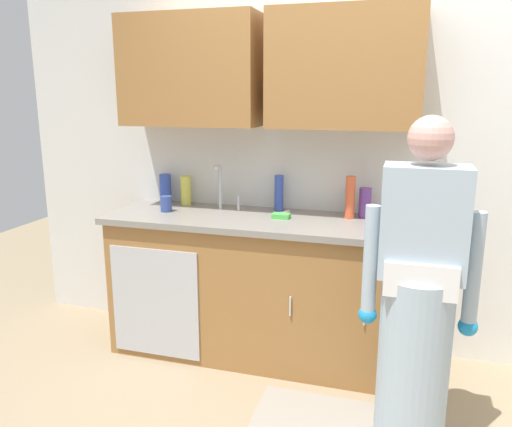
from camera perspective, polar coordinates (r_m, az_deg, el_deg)
kitchen_wall_with_uppers at (r=3.37m, az=8.57°, el=9.15°), size 4.80×0.44×2.70m
counter_cabinet at (r=3.40m, az=0.22°, el=-8.46°), size 1.90×0.62×0.90m
countertop at (r=3.26m, az=0.28°, el=-0.75°), size 1.96×0.66×0.04m
sink at (r=3.35m, az=-4.22°, el=-0.30°), size 0.50×0.36×0.35m
person_at_sink at (r=2.58m, az=17.53°, el=-10.64°), size 0.55×0.34×1.62m
floor_mat at (r=2.95m, az=8.03°, el=-22.21°), size 0.80×0.50×0.01m
bottle_water_tall at (r=3.29m, az=12.07°, el=1.17°), size 0.08×0.08×0.19m
bottle_soap at (r=3.63m, az=-7.85°, el=2.57°), size 0.07×0.07×0.20m
bottle_cleaner_spray at (r=3.41m, az=2.58°, el=2.29°), size 0.06×0.06×0.24m
bottle_water_short at (r=3.25m, az=10.46°, el=1.77°), size 0.06×0.06×0.27m
bottle_dish_liquid at (r=3.71m, az=-10.08°, el=2.76°), size 0.08×0.08×0.21m
cup_by_sink at (r=3.45m, az=-10.00°, el=1.07°), size 0.08×0.08×0.10m
sponge at (r=3.23m, az=2.81°, el=-0.27°), size 0.11×0.07×0.03m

